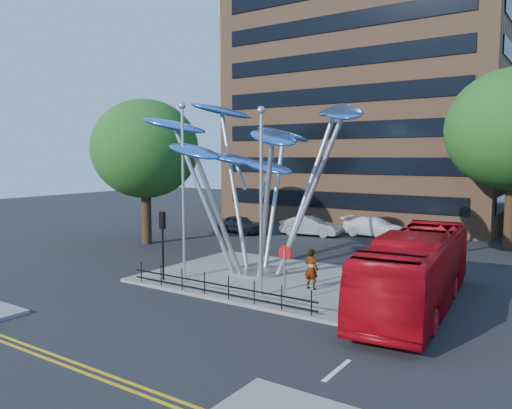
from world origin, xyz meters
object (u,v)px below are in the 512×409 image
Objects in this scene: parked_car_mid at (310,226)px; street_lamp_right at (261,184)px; no_entry_sign_island at (285,264)px; parked_car_right at (376,227)px; pedestrian at (311,269)px; parked_car_left at (240,224)px; red_bus at (416,270)px; traffic_light_island at (163,231)px; tree_left at (145,149)px; leaf_sculpture at (259,145)px; street_lamp_left at (183,175)px.

street_lamp_right is at bearing -168.40° from parked_car_mid.
parked_car_right is at bearing 99.85° from no_entry_sign_island.
no_entry_sign_island reaches higher than parked_car_right.
pedestrian reaches higher than parked_car_left.
traffic_light_island is at bearing -171.06° from red_bus.
pedestrian is (15.88, -4.86, -5.70)m from tree_left.
parked_car_right is at bearing 110.32° from red_bus.
leaf_sculpture is 7.71m from no_entry_sign_island.
leaf_sculpture is at bearing 178.81° from parked_car_right.
tree_left reaches higher than red_bus.
pedestrian is 0.40× the size of parked_car_mid.
no_entry_sign_island reaches higher than parked_car_left.
parked_car_right is at bearing 95.73° from street_lamp_right.
leaf_sculpture is 7.16m from pedestrian.
leaf_sculpture reaches higher than red_bus.
leaf_sculpture is at bearing -172.93° from parked_car_mid.
leaf_sculpture is at bearing -15.55° from tree_left.
parked_car_mid is at bearing 106.41° from leaf_sculpture.
tree_left is 0.81× the size of leaf_sculpture.
leaf_sculpture is at bearing 52.60° from street_lamp_left.
parked_car_right is at bearing 80.76° from street_lamp_left.
parked_car_left is (-6.96, 14.50, -4.65)m from street_lamp_left.
tree_left is 17.55m from pedestrian.
traffic_light_island reaches higher than red_bus.
tree_left reaches higher than parked_car_left.
street_lamp_left is at bearing 174.29° from street_lamp_right.
traffic_light_island is 1.40× the size of no_entry_sign_island.
tree_left is 2.20× the size of parked_car_mid.
red_bus is at bearing -12.58° from tree_left.
street_lamp_right is 19.89m from parked_car_right.
tree_left is at bearing 164.45° from leaf_sculpture.
pedestrian reaches higher than parked_car_mid.
parked_car_right is (3.06, 18.81, -4.60)m from street_lamp_left.
traffic_light_island is 0.30× the size of red_bus.
street_lamp_right reaches higher than traffic_light_island.
red_bus is at bearing 9.73° from street_lamp_left.
street_lamp_right is 3.64m from no_entry_sign_island.
red_bus is 2.19× the size of parked_car_right.
parked_car_mid is at bearing 125.91° from red_bus.
parked_car_right is (3.56, 19.81, -1.85)m from traffic_light_island.
leaf_sculpture is at bearing 166.51° from red_bus.
parked_car_right is at bearing -77.49° from pedestrian.
pedestrian is at bearing -125.05° from parked_car_left.
parked_car_left is at bearing 114.42° from parked_car_right.
parked_car_mid reaches higher than parked_car_right.
parked_car_right is (12.56, 12.31, -6.03)m from tree_left.
traffic_light_island reaches higher than parked_car_mid.
street_lamp_left is 5.03m from street_lamp_right.
no_entry_sign_island is 2.73m from pedestrian.
pedestrian reaches higher than parked_car_right.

